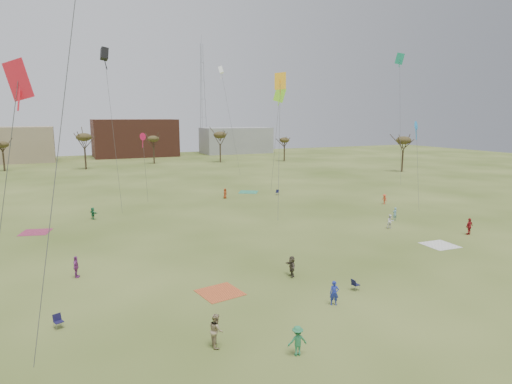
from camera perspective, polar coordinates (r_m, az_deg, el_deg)
name	(u,v)px	position (r m, az deg, el deg)	size (l,w,h in m)	color
ground	(321,287)	(34.14, 8.51, -12.35)	(260.00, 260.00, 0.00)	#3B5019
flyer_near_center	(297,341)	(24.97, 5.49, -18.94)	(1.09, 0.62, 1.68)	#2B814E
flyer_near_right	(334,293)	(31.09, 10.28, -12.99)	(0.62, 0.41, 1.71)	#22309C
spectator_fore_a	(469,226)	(53.28, 26.31, -4.09)	(1.09, 0.45, 1.86)	maroon
spectator_fore_b	(216,330)	(25.73, -5.28, -17.68)	(0.94, 0.74, 1.94)	tan
spectator_fore_c	(292,266)	(35.81, 4.72, -9.73)	(1.58, 0.50, 1.70)	#4C4336
flyer_mid_b	(384,199)	(67.10, 16.56, -0.91)	(0.96, 0.55, 1.49)	#E54B2A
flyer_mid_c	(395,214)	(57.01, 17.85, -2.77)	(0.60, 0.40, 1.65)	#71A6BD
spectator_mid_d	(76,267)	(38.30, -22.65, -9.10)	(1.04, 0.43, 1.78)	#9A4094
spectator_mid_e	(390,221)	(52.78, 17.31, -3.74)	(0.80, 0.62, 1.65)	white
flyer_far_a	(93,213)	(58.62, -20.71, -2.65)	(1.43, 0.45, 1.54)	#2B824E
flyer_far_b	(225,193)	(68.96, -4.11, -0.18)	(0.79, 0.51, 1.62)	#A43F1C
blanket_red	(220,293)	(32.98, -4.77, -13.09)	(2.92, 2.92, 0.03)	#D4592A
blanket_cream	(440,245)	(47.94, 23.10, -6.47)	(2.98, 2.98, 0.03)	white
blanket_plum	(36,232)	(54.89, -27.07, -4.75)	(3.01, 3.01, 0.03)	#9A2F50
blanket_olive	(248,192)	(74.66, -1.01, -0.01)	(3.17, 3.17, 0.03)	#36956B
camp_chair_left	(59,324)	(30.38, -24.58, -15.56)	(0.66, 0.69, 0.87)	#18153B
camp_chair_center	(355,287)	(34.07, 12.98, -12.08)	(0.59, 0.55, 0.87)	#141538
camp_chair_right	(277,193)	(72.03, 2.81, -0.18)	(0.74, 0.74, 0.87)	#131535
kites_aloft	(217,79)	(60.17, -5.18, 14.59)	(68.49, 70.24, 23.00)	red
tree_line	(128,142)	(106.71, -16.55, 6.40)	(117.44, 49.32, 8.91)	#3A2B1E
building_brick	(135,138)	(148.29, -15.71, 6.89)	(26.00, 16.00, 12.00)	brown
building_grey	(236,140)	(155.63, -2.65, 6.82)	(24.00, 12.00, 9.00)	gray
radio_tower	(202,99)	(158.79, -7.08, 12.13)	(1.51, 1.72, 41.00)	#9EA3A8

